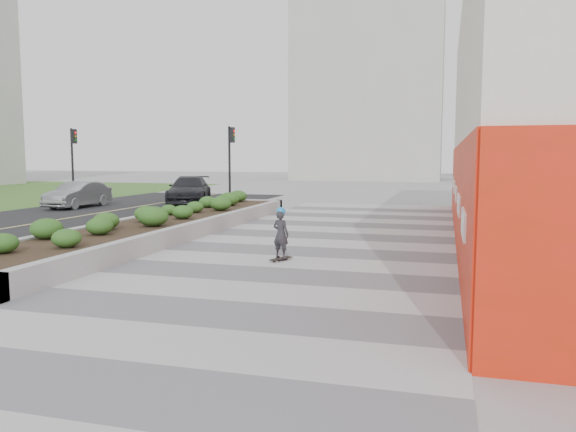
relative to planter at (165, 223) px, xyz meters
name	(u,v)px	position (x,y,z in m)	size (l,w,h in m)	color
ground	(247,294)	(5.50, -7.00, -0.42)	(160.00, 160.00, 0.00)	gray
walkway	(289,265)	(5.50, -4.00, -0.41)	(8.00, 36.00, 0.01)	#A8A8AD
building	(562,113)	(12.48, 1.98, 3.56)	(6.04, 24.08, 8.00)	beige
planter	(165,223)	(0.00, 0.00, 0.00)	(3.00, 18.00, 0.90)	#9E9EA0
street	(7,228)	(-6.50, 0.00, -0.42)	(10.00, 40.00, 0.00)	black
traffic_signal_near	(231,154)	(-1.73, 10.50, 2.34)	(0.33, 0.28, 4.20)	black
traffic_signal_far	(73,154)	(-10.93, 10.00, 2.34)	(0.33, 0.28, 4.20)	black
distant_bldg_north_l	(370,91)	(0.50, 48.00, 9.58)	(16.00, 12.00, 20.00)	#ADAAA3
distant_bldg_north_r	(554,73)	(20.50, 53.00, 11.58)	(14.00, 10.00, 24.00)	#ADAAA3
manhole_cover	(309,266)	(6.00, -4.00, -0.42)	(0.44, 0.44, 0.01)	#595654
skateboarder	(281,234)	(5.14, -3.50, 0.28)	(0.51, 0.74, 1.38)	beige
car_silver	(78,195)	(-9.23, 7.98, 0.26)	(1.43, 4.11, 1.35)	#94979B
car_dark	(189,190)	(-4.93, 12.15, 0.33)	(2.10, 5.18, 1.50)	black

